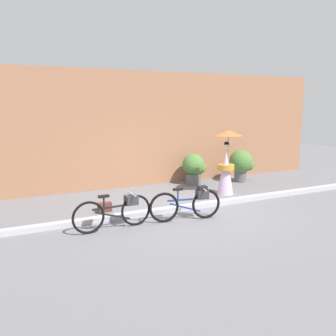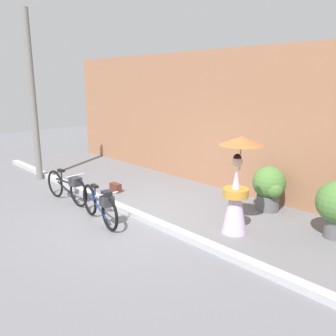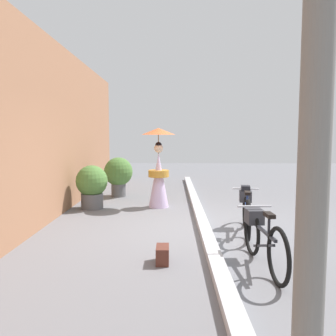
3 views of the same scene
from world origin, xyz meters
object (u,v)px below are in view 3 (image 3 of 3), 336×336
person_with_parasol (159,167)px  potted_plant_small (93,185)px  bicycle_near_officer (262,236)px  backpack_on_pavement (163,254)px  bicycle_far_side (246,209)px  utility_pole (320,11)px  potted_plant_by_door (119,174)px

person_with_parasol → potted_plant_small: person_with_parasol is taller
bicycle_near_officer → person_with_parasol: bearing=21.4°
bicycle_near_officer → potted_plant_small: size_ratio=1.70×
bicycle_near_officer → backpack_on_pavement: size_ratio=5.27×
bicycle_far_side → backpack_on_pavement: size_ratio=5.12×
backpack_on_pavement → utility_pole: bearing=-160.3°
potted_plant_by_door → potted_plant_small: (-1.65, 0.37, -0.08)m
potted_plant_small → utility_pole: utility_pole is taller
bicycle_near_officer → utility_pole: utility_pole is taller
person_with_parasol → potted_plant_by_door: 1.89m
backpack_on_pavement → utility_pole: (-2.60, -0.93, 2.28)m
utility_pole → bicycle_far_side: bearing=-7.1°
potted_plant_by_door → potted_plant_small: bearing=167.2°
bicycle_far_side → potted_plant_by_door: potted_plant_by_door is taller
bicycle_near_officer → bicycle_far_side: bicycle_far_side is taller
bicycle_near_officer → backpack_on_pavement: 1.33m
potted_plant_by_door → utility_pole: utility_pole is taller
bicycle_near_officer → bicycle_far_side: bearing=-5.1°
potted_plant_by_door → potted_plant_small: potted_plant_by_door is taller
bicycle_far_side → potted_plant_by_door: bearing=38.0°
bicycle_far_side → backpack_on_pavement: 2.15m
potted_plant_small → backpack_on_pavement: potted_plant_small is taller
bicycle_far_side → potted_plant_by_door: size_ratio=1.54×
potted_plant_by_door → utility_pole: (-7.77, -2.29, 1.76)m
backpack_on_pavement → utility_pole: 3.58m
utility_pole → potted_plant_small: bearing=23.6°
bicycle_far_side → person_with_parasol: size_ratio=0.89×
bicycle_near_officer → person_with_parasol: (3.82, 1.50, 0.56)m
person_with_parasol → utility_pole: utility_pole is taller
bicycle_near_officer → bicycle_far_side: 1.68m
potted_plant_by_door → bicycle_far_side: bearing=-142.0°
potted_plant_by_door → potted_plant_small: 1.69m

